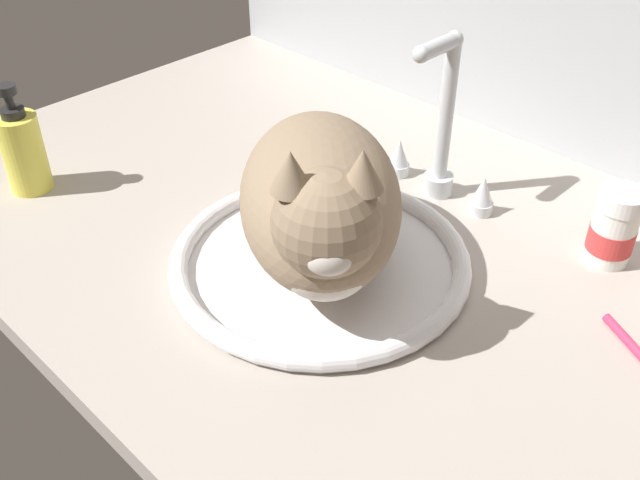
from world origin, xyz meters
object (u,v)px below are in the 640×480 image
(sink_basin, at_px, (320,260))
(cat, at_px, (321,203))
(faucet, at_px, (441,139))
(soap_pump_bottle, at_px, (23,150))
(pill_bottle, at_px, (614,229))

(sink_basin, distance_m, cat, 0.10)
(faucet, bearing_deg, cat, -86.27)
(cat, relative_size, soap_pump_bottle, 2.31)
(faucet, height_order, cat, faucet)
(cat, bearing_deg, faucet, 93.73)
(soap_pump_bottle, height_order, pill_bottle, soap_pump_bottle)
(sink_basin, distance_m, faucet, 0.24)
(sink_basin, bearing_deg, cat, -42.59)
(cat, distance_m, soap_pump_bottle, 0.45)
(soap_pump_bottle, relative_size, pill_bottle, 1.59)
(sink_basin, height_order, faucet, faucet)
(sink_basin, bearing_deg, faucet, 90.00)
(cat, height_order, soap_pump_bottle, cat)
(cat, distance_m, pill_bottle, 0.35)
(faucet, distance_m, pill_bottle, 0.24)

